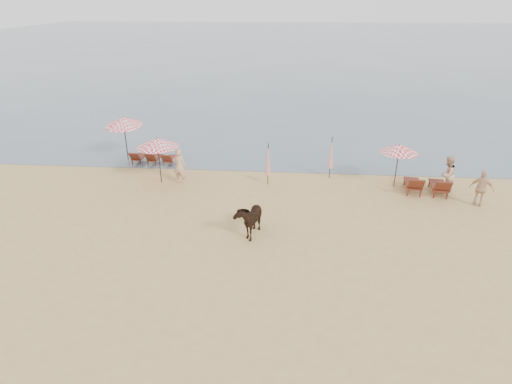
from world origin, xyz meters
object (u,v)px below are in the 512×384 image
at_px(umbrella_open_left_a, 158,143).
at_px(cow, 249,217).
at_px(umbrella_closed_right, 331,153).
at_px(lounger_cluster_right, 427,185).
at_px(umbrella_open_right, 399,148).
at_px(beachgoer_right_b, 481,189).
at_px(beachgoer_right_a, 447,175).
at_px(umbrella_open_left_b, 123,121).
at_px(umbrella_closed_left, 268,159).
at_px(lounger_cluster_left, 154,158).
at_px(beachgoer_left, 180,166).

distance_m(umbrella_open_left_a, cow, 7.07).
bearing_deg(cow, umbrella_closed_right, 71.45).
distance_m(lounger_cluster_right, umbrella_open_right, 2.18).
bearing_deg(umbrella_open_left_a, beachgoer_right_b, -25.37).
relative_size(umbrella_closed_right, beachgoer_right_a, 1.20).
height_order(umbrella_open_right, beachgoer_right_b, umbrella_open_right).
relative_size(umbrella_open_right, beachgoer_right_a, 1.20).
bearing_deg(beachgoer_right_b, umbrella_open_left_b, 11.76).
bearing_deg(umbrella_closed_left, lounger_cluster_right, -4.20).
distance_m(beachgoer_right_a, beachgoer_right_b, 1.76).
height_order(lounger_cluster_left, umbrella_open_left_b, umbrella_open_left_b).
relative_size(umbrella_open_left_b, umbrella_open_right, 1.19).
height_order(umbrella_closed_left, cow, umbrella_closed_left).
height_order(lounger_cluster_right, umbrella_open_left_b, umbrella_open_left_b).
xyz_separation_m(umbrella_open_right, umbrella_closed_right, (-3.15, 0.88, -0.63)).
xyz_separation_m(lounger_cluster_right, umbrella_closed_left, (-7.66, 0.56, 0.87)).
distance_m(lounger_cluster_left, umbrella_closed_left, 7.10).
relative_size(umbrella_open_right, beachgoer_left, 1.21).
xyz_separation_m(umbrella_open_left_b, umbrella_closed_right, (11.50, -1.77, -0.93)).
distance_m(umbrella_closed_left, beachgoer_left, 4.47).
relative_size(lounger_cluster_right, beachgoer_right_a, 1.13).
bearing_deg(lounger_cluster_left, umbrella_closed_right, -2.81).
distance_m(umbrella_closed_right, beachgoer_left, 7.76).
distance_m(umbrella_open_left_a, beachgoer_left, 1.58).
distance_m(umbrella_open_left_a, umbrella_closed_left, 5.52).
xyz_separation_m(umbrella_closed_right, beachgoer_left, (-7.63, -1.32, -0.45)).
xyz_separation_m(umbrella_open_left_a, umbrella_open_right, (11.80, 0.43, -0.13)).
relative_size(umbrella_closed_right, beachgoer_right_b, 1.29).
relative_size(lounger_cluster_left, cow, 1.45).
bearing_deg(umbrella_open_right, beachgoer_right_b, -23.89).
bearing_deg(beachgoer_left, lounger_cluster_right, -173.22).
relative_size(umbrella_open_left_a, umbrella_open_left_b, 0.89).
bearing_deg(umbrella_open_right, cow, -136.40).
bearing_deg(umbrella_open_left_b, lounger_cluster_left, 1.59).
bearing_deg(lounger_cluster_right, beachgoer_left, -175.06).
bearing_deg(umbrella_closed_right, cow, -120.85).
height_order(lounger_cluster_left, umbrella_closed_right, umbrella_closed_right).
bearing_deg(lounger_cluster_right, umbrella_open_left_b, 174.48).
relative_size(umbrella_open_left_b, umbrella_closed_left, 1.22).
relative_size(lounger_cluster_right, beachgoer_right_b, 1.22).
bearing_deg(umbrella_closed_left, umbrella_open_right, 2.20).
bearing_deg(cow, umbrella_closed_left, 96.88).
bearing_deg(umbrella_closed_right, beachgoer_left, -170.20).
relative_size(lounger_cluster_left, umbrella_closed_left, 1.16).
bearing_deg(beachgoer_right_b, umbrella_closed_right, 2.66).
distance_m(umbrella_closed_left, cow, 5.06).
xyz_separation_m(umbrella_closed_left, cow, (-0.47, -5.00, -0.60)).
relative_size(umbrella_open_left_a, cow, 1.36).
bearing_deg(umbrella_open_left_b, cow, -27.13).
height_order(umbrella_open_left_a, beachgoer_right_a, umbrella_open_left_a).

